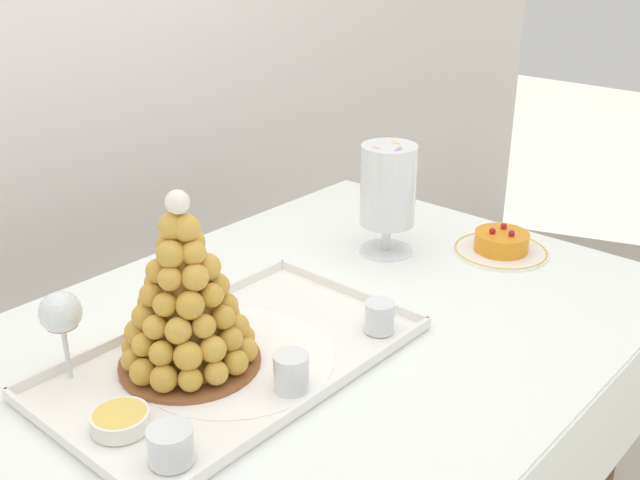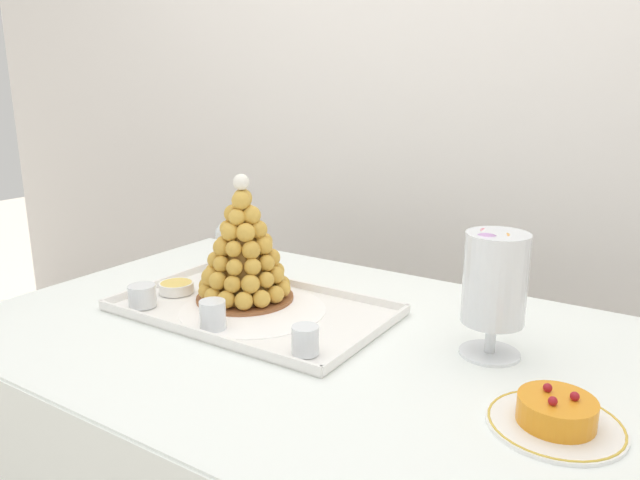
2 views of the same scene
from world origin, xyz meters
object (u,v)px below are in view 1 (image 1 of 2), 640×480
(dessert_cup_left, at_px, (171,446))
(creme_brulee_ramekin, at_px, (120,420))
(dessert_cup_centre, at_px, (379,318))
(fruit_tart_plate, at_px, (501,245))
(croquembouche, at_px, (185,300))
(dessert_cup_mid_left, at_px, (291,373))
(macaron_goblet, at_px, (388,187))
(wine_glass, at_px, (61,316))
(serving_tray, at_px, (234,360))

(dessert_cup_left, distance_m, creme_brulee_ramekin, 0.11)
(dessert_cup_centre, height_order, fruit_tart_plate, dessert_cup_centre)
(dessert_cup_left, bearing_deg, croquembouche, 44.37)
(dessert_cup_mid_left, distance_m, fruit_tart_plate, 0.68)
(creme_brulee_ramekin, height_order, fruit_tart_plate, fruit_tart_plate)
(croquembouche, bearing_deg, dessert_cup_left, -135.63)
(dessert_cup_left, xyz_separation_m, macaron_goblet, (0.74, 0.20, 0.12))
(wine_glass, bearing_deg, dessert_cup_centre, -32.66)
(croquembouche, bearing_deg, serving_tray, -35.89)
(fruit_tart_plate, bearing_deg, serving_tray, 170.53)
(macaron_goblet, relative_size, fruit_tart_plate, 1.22)
(serving_tray, relative_size, dessert_cup_centre, 11.19)
(wine_glass, bearing_deg, dessert_cup_left, -93.81)
(dessert_cup_mid_left, bearing_deg, dessert_cup_centre, 1.38)
(serving_tray, xyz_separation_m, creme_brulee_ramekin, (-0.23, -0.01, 0.02))
(serving_tray, relative_size, creme_brulee_ramekin, 7.26)
(creme_brulee_ramekin, bearing_deg, dessert_cup_mid_left, -27.03)
(dessert_cup_mid_left, relative_size, fruit_tart_plate, 0.29)
(dessert_cup_centre, distance_m, fruit_tart_plate, 0.45)
(macaron_goblet, bearing_deg, creme_brulee_ramekin, -173.13)
(serving_tray, height_order, fruit_tart_plate, fruit_tart_plate)
(dessert_cup_mid_left, bearing_deg, macaron_goblet, 21.76)
(croquembouche, height_order, dessert_cup_centre, croquembouche)
(dessert_cup_mid_left, height_order, fruit_tart_plate, dessert_cup_mid_left)
(serving_tray, bearing_deg, dessert_cup_centre, -28.52)
(dessert_cup_left, height_order, wine_glass, wine_glass)
(dessert_cup_mid_left, bearing_deg, serving_tray, 89.96)
(dessert_cup_centre, height_order, wine_glass, wine_glass)
(dessert_cup_mid_left, bearing_deg, dessert_cup_left, 178.05)
(dessert_cup_left, relative_size, macaron_goblet, 0.25)
(dessert_cup_mid_left, distance_m, dessert_cup_centre, 0.23)
(macaron_goblet, distance_m, fruit_tart_plate, 0.28)
(creme_brulee_ramekin, relative_size, fruit_tart_plate, 0.41)
(fruit_tart_plate, relative_size, wine_glass, 1.32)
(dessert_cup_mid_left, bearing_deg, fruit_tart_plate, 1.40)
(croquembouche, relative_size, wine_glass, 1.91)
(croquembouche, bearing_deg, wine_glass, 142.79)
(dessert_cup_mid_left, bearing_deg, creme_brulee_ramekin, 152.97)
(creme_brulee_ramekin, bearing_deg, macaron_goblet, 6.87)
(croquembouche, height_order, dessert_cup_left, croquembouche)
(croquembouche, relative_size, dessert_cup_centre, 5.47)
(dessert_cup_left, xyz_separation_m, fruit_tart_plate, (0.90, 0.01, -0.01))
(macaron_goblet, bearing_deg, wine_glass, 173.88)
(dessert_cup_centre, distance_m, macaron_goblet, 0.37)
(dessert_cup_left, height_order, dessert_cup_mid_left, dessert_cup_mid_left)
(fruit_tart_plate, bearing_deg, dessert_cup_mid_left, -178.60)
(croquembouche, bearing_deg, fruit_tart_plate, -11.87)
(dessert_cup_left, relative_size, wine_glass, 0.40)
(croquembouche, height_order, fruit_tart_plate, croquembouche)
(macaron_goblet, height_order, fruit_tart_plate, macaron_goblet)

